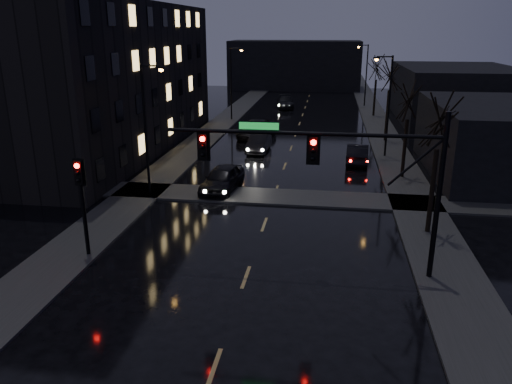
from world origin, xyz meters
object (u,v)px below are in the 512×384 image
(oncoming_car_b, at_px, (259,143))
(lead_car, at_px, (357,153))
(oncoming_car_d, at_px, (285,102))
(oncoming_car_a, at_px, (222,179))
(oncoming_car_c, at_px, (256,129))

(oncoming_car_b, height_order, lead_car, lead_car)
(oncoming_car_b, bearing_deg, oncoming_car_d, 92.22)
(oncoming_car_d, distance_m, lead_car, 28.68)
(oncoming_car_d, bearing_deg, oncoming_car_a, -98.10)
(oncoming_car_a, xyz_separation_m, oncoming_car_c, (-0.25, 16.80, 0.01))
(oncoming_car_a, relative_size, oncoming_car_d, 0.92)
(oncoming_car_b, bearing_deg, oncoming_car_a, -91.80)
(oncoming_car_c, bearing_deg, oncoming_car_d, 94.37)
(oncoming_car_a, distance_m, oncoming_car_d, 35.91)
(oncoming_car_c, distance_m, oncoming_car_d, 19.13)
(oncoming_car_b, relative_size, oncoming_car_c, 0.75)
(oncoming_car_b, height_order, oncoming_car_d, oncoming_car_d)
(oncoming_car_b, xyz_separation_m, oncoming_car_c, (-1.05, 5.75, 0.09))
(oncoming_car_a, bearing_deg, lead_car, 50.45)
(oncoming_car_b, bearing_deg, oncoming_car_c, 102.63)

